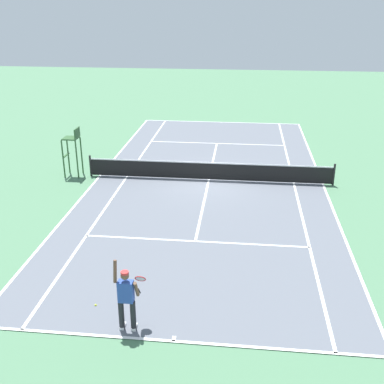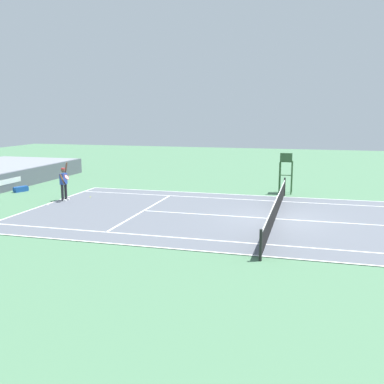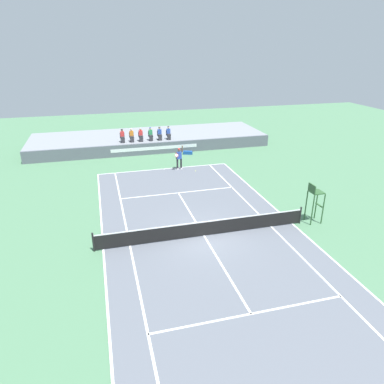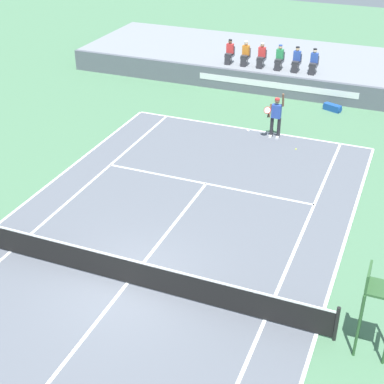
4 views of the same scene
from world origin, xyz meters
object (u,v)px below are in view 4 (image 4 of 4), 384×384
object	(u,v)px
tennis_player	(276,116)
spectator_seated_2	(261,56)
spectator_seated_1	(245,54)
spectator_seated_5	(314,62)
equipment_bag	(332,108)
spectator_seated_3	(279,58)
tennis_ball	(296,149)
umpire_chair	(377,301)
spectator_seated_0	(229,52)
spectator_seated_4	(296,60)

from	to	relation	value
tennis_player	spectator_seated_2	bearing A→B (deg)	112.13
spectator_seated_1	spectator_seated_5	bearing A→B (deg)	0.00
spectator_seated_2	equipment_bag	distance (m)	4.87
spectator_seated_3	equipment_bag	size ratio (longest dim) A/B	1.33
equipment_bag	tennis_ball	bearing A→B (deg)	-97.01
spectator_seated_1	spectator_seated_2	xyz separation A→B (m)	(0.88, 0.00, 0.00)
spectator_seated_2	umpire_chair	distance (m)	19.18
spectator_seated_5	tennis_ball	bearing A→B (deg)	-82.91
spectator_seated_1	spectator_seated_3	size ratio (longest dim) A/B	1.00
spectator_seated_0	spectator_seated_3	distance (m)	2.73
spectator_seated_1	spectator_seated_5	world-z (taller)	same
tennis_ball	umpire_chair	distance (m)	11.55
spectator_seated_3	spectator_seated_4	size ratio (longest dim) A/B	1.00
spectator_seated_0	spectator_seated_1	world-z (taller)	same
spectator_seated_4	spectator_seated_3	bearing A→B (deg)	180.00
umpire_chair	equipment_bag	world-z (taller)	umpire_chair
spectator_seated_3	spectator_seated_4	distance (m)	0.90
spectator_seated_1	equipment_bag	size ratio (longest dim) A/B	1.33
spectator_seated_5	tennis_player	size ratio (longest dim) A/B	0.61
spectator_seated_0	spectator_seated_5	size ratio (longest dim) A/B	1.00
spectator_seated_2	spectator_seated_5	distance (m)	2.75
tennis_player	equipment_bag	size ratio (longest dim) A/B	2.18
spectator_seated_1	tennis_player	xyz separation A→B (m)	(3.30, -5.95, -0.75)
spectator_seated_3	umpire_chair	distance (m)	18.80
spectator_seated_0	umpire_chair	size ratio (longest dim) A/B	0.52
spectator_seated_5	umpire_chair	xyz separation A→B (m)	(5.15, -17.47, -0.18)
tennis_ball	equipment_bag	bearing A→B (deg)	82.99
spectator_seated_2	tennis_ball	world-z (taller)	spectator_seated_2
tennis_ball	spectator_seated_5	bearing A→B (deg)	97.09
spectator_seated_5	tennis_player	world-z (taller)	spectator_seated_5
spectator_seated_3	spectator_seated_5	bearing A→B (deg)	0.00
equipment_bag	spectator_seated_5	bearing A→B (deg)	128.48
spectator_seated_3	spectator_seated_1	bearing A→B (deg)	180.00
spectator_seated_1	spectator_seated_2	size ratio (longest dim) A/B	1.00
tennis_player	tennis_ball	bearing A→B (deg)	-37.57
tennis_ball	umpire_chair	bearing A→B (deg)	-67.95
spectator_seated_0	spectator_seated_2	world-z (taller)	same
umpire_chair	equipment_bag	bearing A→B (deg)	103.26
spectator_seated_0	equipment_bag	world-z (taller)	spectator_seated_0
spectator_seated_3	equipment_bag	distance (m)	4.07
spectator_seated_0	spectator_seated_1	xyz separation A→B (m)	(0.89, 0.00, 0.00)
spectator_seated_5	tennis_ball	world-z (taller)	spectator_seated_5
spectator_seated_4	umpire_chair	size ratio (longest dim) A/B	0.52
spectator_seated_0	tennis_player	xyz separation A→B (m)	(4.18, -5.95, -0.75)
spectator_seated_2	equipment_bag	bearing A→B (deg)	-23.64
spectator_seated_1	spectator_seated_4	size ratio (longest dim) A/B	1.00
spectator_seated_1	tennis_ball	bearing A→B (deg)	-56.82
spectator_seated_1	spectator_seated_4	world-z (taller)	same
spectator_seated_1	spectator_seated_2	world-z (taller)	same
spectator_seated_5	tennis_player	xyz separation A→B (m)	(-0.34, -5.95, -0.75)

